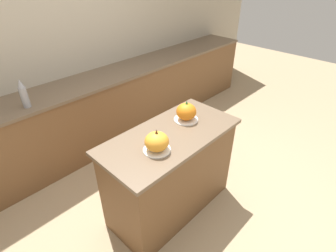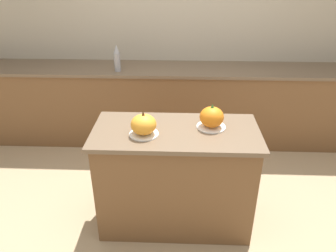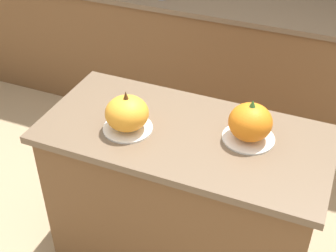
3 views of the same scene
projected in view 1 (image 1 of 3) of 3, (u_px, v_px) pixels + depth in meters
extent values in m
plane|color=tan|center=(170.00, 205.00, 2.75)|extent=(12.00, 12.00, 0.00)
cube|color=#B2A893|center=(62.00, 51.00, 3.13)|extent=(8.00, 0.06, 2.50)
cube|color=brown|center=(170.00, 174.00, 2.52)|extent=(1.23, 0.56, 0.87)
cube|color=brown|center=(171.00, 136.00, 2.28)|extent=(1.29, 0.62, 0.03)
cube|color=brown|center=(88.00, 118.00, 3.37)|extent=(6.00, 0.56, 0.90)
cube|color=brown|center=(81.00, 84.00, 3.12)|extent=(6.00, 0.60, 0.03)
cylinder|color=white|center=(157.00, 150.00, 2.08)|extent=(0.22, 0.22, 0.01)
ellipsoid|color=orange|center=(157.00, 142.00, 2.03)|extent=(0.19, 0.19, 0.15)
cone|color=#4C2D14|center=(156.00, 132.00, 1.98)|extent=(0.03, 0.03, 0.04)
cylinder|color=white|center=(186.00, 119.00, 2.47)|extent=(0.23, 0.23, 0.01)
ellipsoid|color=orange|center=(186.00, 112.00, 2.42)|extent=(0.19, 0.19, 0.16)
cone|color=#38702D|center=(187.00, 103.00, 2.37)|extent=(0.03, 0.03, 0.03)
cylinder|color=#99999E|center=(25.00, 97.00, 2.56)|extent=(0.07, 0.07, 0.21)
cone|color=#99999E|center=(20.00, 83.00, 2.47)|extent=(0.06, 0.06, 0.09)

